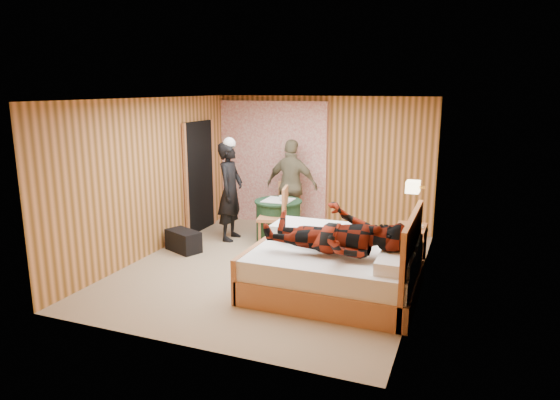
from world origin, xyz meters
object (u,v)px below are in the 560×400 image
at_px(wall_lamp, 413,187).
at_px(duffel_bag, 183,241).
at_px(man_on_bed, 336,223).
at_px(chair_far, 290,203).
at_px(woman_standing, 230,191).
at_px(man_at_table, 292,186).
at_px(nightstand, 410,245).
at_px(chair_near, 278,212).
at_px(round_table, 278,220).
at_px(bed, 337,268).

relative_size(wall_lamp, duffel_bag, 0.42).
bearing_deg(man_on_bed, wall_lamp, 58.03).
relative_size(wall_lamp, chair_far, 0.28).
distance_m(wall_lamp, man_on_bed, 1.49).
xyz_separation_m(chair_far, woman_standing, (-0.79, -0.88, 0.33)).
bearing_deg(man_on_bed, man_at_table, 119.69).
relative_size(wall_lamp, nightstand, 0.41).
distance_m(nightstand, woman_standing, 3.19).
xyz_separation_m(chair_far, duffel_bag, (-1.22, -1.77, -0.37)).
height_order(nightstand, chair_far, chair_far).
bearing_deg(wall_lamp, man_at_table, 146.75).
bearing_deg(woman_standing, nightstand, -97.91).
xyz_separation_m(woman_standing, man_at_table, (0.82, 0.92, -0.01)).
height_order(chair_far, chair_near, chair_near).
bearing_deg(man_at_table, nightstand, 158.42).
bearing_deg(man_on_bed, nightstand, 66.43).
xyz_separation_m(round_table, man_on_bed, (1.59, -2.09, 0.64)).
distance_m(chair_far, duffel_bag, 2.18).
bearing_deg(chair_near, chair_far, 176.21).
relative_size(chair_far, man_on_bed, 0.53).
height_order(round_table, chair_far, chair_far).
bearing_deg(man_at_table, round_table, 94.08).
height_order(bed, man_on_bed, man_on_bed).
bearing_deg(wall_lamp, chair_near, 167.02).
relative_size(chair_near, man_on_bed, 0.59).
relative_size(chair_near, woman_standing, 0.60).
bearing_deg(nightstand, man_on_bed, -113.57).
xyz_separation_m(chair_far, man_on_bed, (1.62, -2.75, 0.47)).
xyz_separation_m(duffel_bag, woman_standing, (0.43, 0.89, 0.70)).
bearing_deg(nightstand, man_at_table, 154.34).
relative_size(wall_lamp, man_at_table, 0.15).
distance_m(chair_near, man_at_table, 1.07).
distance_m(duffel_bag, woman_standing, 1.21).
bearing_deg(duffel_bag, chair_far, 78.80).
distance_m(wall_lamp, chair_near, 2.40).
bearing_deg(man_at_table, chair_far, 56.54).
bearing_deg(man_at_table, man_on_bed, 123.76).
bearing_deg(bed, man_on_bed, -82.36).
bearing_deg(man_at_table, wall_lamp, 150.82).
distance_m(wall_lamp, chair_far, 2.93).
height_order(round_table, chair_near, chair_near).
xyz_separation_m(duffel_bag, man_on_bed, (2.84, -0.98, 0.84)).
bearing_deg(bed, duffel_bag, 165.08).
xyz_separation_m(nightstand, man_at_table, (-2.32, 1.11, 0.55)).
bearing_deg(round_table, man_at_table, 90.00).
xyz_separation_m(wall_lamp, duffel_bag, (-3.61, -0.26, -1.13)).
bearing_deg(chair_near, woman_standing, -109.75).
bearing_deg(duffel_bag, nightstand, 34.38).
distance_m(bed, chair_near, 2.11).
bearing_deg(bed, wall_lamp, 51.44).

